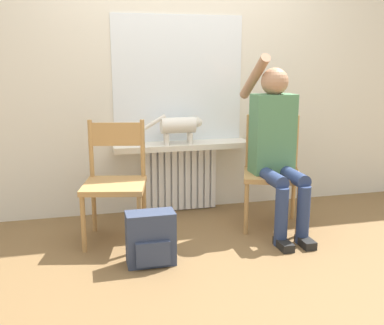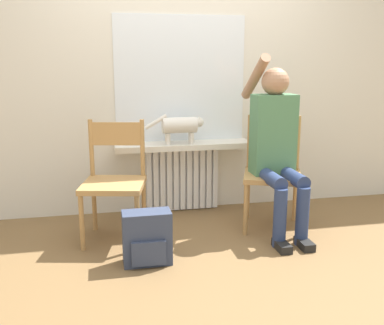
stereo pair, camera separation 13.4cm
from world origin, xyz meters
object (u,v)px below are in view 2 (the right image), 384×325
at_px(chair_right, 273,171).
at_px(cat, 180,126).
at_px(person, 277,142).
at_px(chair_left, 114,179).
at_px(backpack, 147,238).

distance_m(chair_right, cat, 0.89).
bearing_deg(chair_right, person, -77.74).
height_order(chair_right, cat, cat).
bearing_deg(chair_right, chair_left, -159.05).
relative_size(cat, backpack, 1.40).
distance_m(chair_right, backpack, 1.26).
height_order(cat, backpack, cat).
distance_m(chair_right, person, 0.28).
height_order(chair_left, person, person).
bearing_deg(backpack, cat, 66.57).
bearing_deg(cat, chair_left, -144.24).
xyz_separation_m(chair_left, person, (1.28, -0.10, 0.27)).
bearing_deg(cat, backpack, -113.43).
distance_m(chair_left, cat, 0.81).
bearing_deg(person, cat, 142.02).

